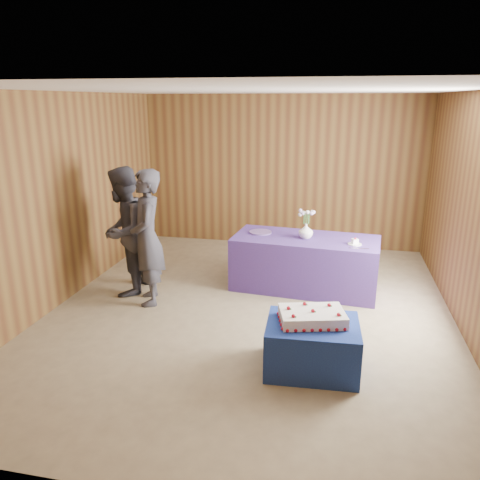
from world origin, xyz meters
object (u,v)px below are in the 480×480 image
(sheet_cake, at_px, (312,316))
(cake_table, at_px, (312,346))
(guest_left, at_px, (147,238))
(vase, at_px, (306,231))
(guest_right, at_px, (124,232))
(serving_table, at_px, (305,263))

(sheet_cake, bearing_deg, cake_table, -83.43)
(cake_table, xyz_separation_m, guest_left, (-2.21, 1.21, 0.64))
(vase, relative_size, guest_left, 0.12)
(sheet_cake, height_order, guest_right, guest_right)
(sheet_cake, distance_m, guest_left, 2.51)
(cake_table, xyz_separation_m, serving_table, (-0.23, 2.11, 0.12))
(guest_left, bearing_deg, serving_table, 91.42)
(vase, height_order, guest_right, guest_right)
(serving_table, bearing_deg, guest_right, -159.60)
(sheet_cake, bearing_deg, guest_left, 137.33)
(sheet_cake, xyz_separation_m, guest_right, (-2.63, 1.42, 0.32))
(serving_table, relative_size, guest_right, 1.14)
(cake_table, relative_size, vase, 4.33)
(vase, distance_m, guest_right, 2.49)
(cake_table, bearing_deg, sheet_cake, 108.23)
(sheet_cake, relative_size, vase, 3.57)
(sheet_cake, bearing_deg, vase, 81.70)
(serving_table, distance_m, sheet_cake, 2.09)
(guest_left, xyz_separation_m, guest_right, (-0.44, 0.25, -0.01))
(cake_table, relative_size, sheet_cake, 1.21)
(vase, bearing_deg, cake_table, -83.55)
(vase, height_order, guest_left, guest_left)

